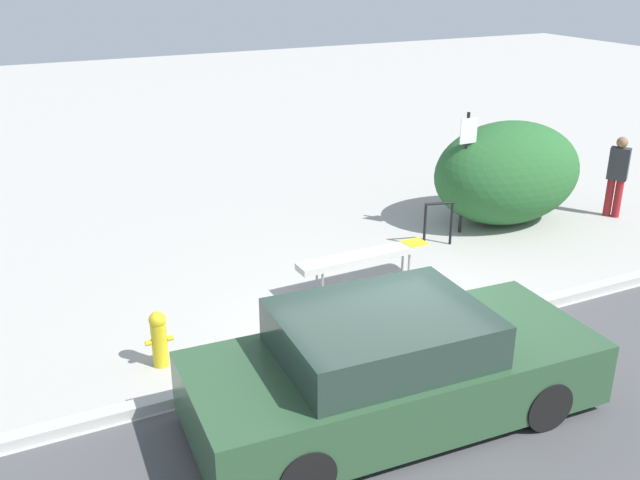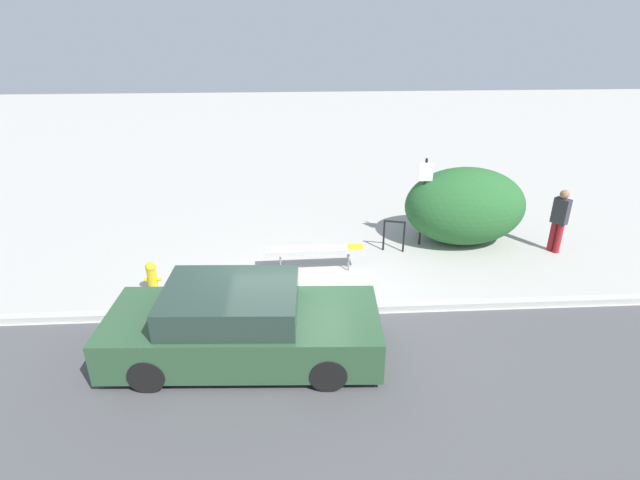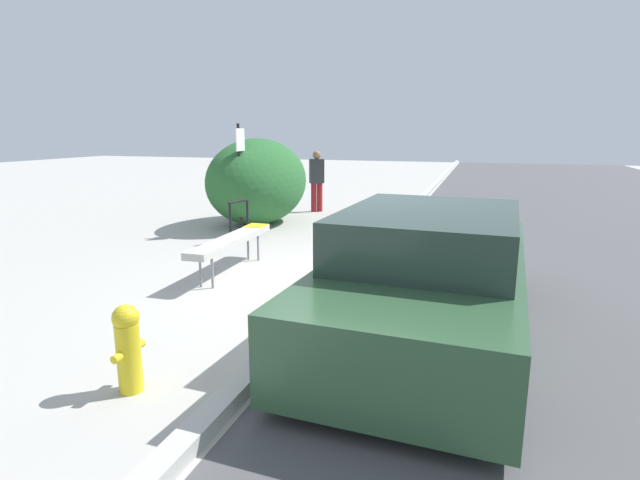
{
  "view_description": "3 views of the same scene",
  "coord_description": "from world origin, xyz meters",
  "px_view_note": "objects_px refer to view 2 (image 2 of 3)",
  "views": [
    {
      "loc": [
        -4.56,
        -7.12,
        4.95
      ],
      "look_at": [
        -0.06,
        2.09,
        0.8
      ],
      "focal_mm": 40.0,
      "sensor_mm": 36.0,
      "label": 1
    },
    {
      "loc": [
        0.09,
        -8.56,
        5.56
      ],
      "look_at": [
        0.7,
        1.85,
        0.75
      ],
      "focal_mm": 28.0,
      "sensor_mm": 36.0,
      "label": 2
    },
    {
      "loc": [
        -6.09,
        -1.82,
        2.16
      ],
      "look_at": [
        0.79,
        0.44,
        0.56
      ],
      "focal_mm": 28.0,
      "sensor_mm": 36.0,
      "label": 3
    }
  ],
  "objects_px": {
    "bike_rack": "(394,233)",
    "fire_hydrant": "(152,277)",
    "bench": "(315,251)",
    "parked_car_near": "(241,326)",
    "pedestrian": "(559,219)",
    "sign_post": "(424,194)"
  },
  "relations": [
    {
      "from": "parked_car_near",
      "to": "sign_post",
      "type": "bearing_deg",
      "value": 48.97
    },
    {
      "from": "sign_post",
      "to": "parked_car_near",
      "type": "height_order",
      "value": "sign_post"
    },
    {
      "from": "bench",
      "to": "parked_car_near",
      "type": "xyz_separation_m",
      "value": [
        -1.42,
        -3.13,
        0.13
      ]
    },
    {
      "from": "bike_rack",
      "to": "pedestrian",
      "type": "distance_m",
      "value": 4.07
    },
    {
      "from": "bike_rack",
      "to": "fire_hydrant",
      "type": "bearing_deg",
      "value": -161.84
    },
    {
      "from": "bike_rack",
      "to": "fire_hydrant",
      "type": "relative_size",
      "value": 1.08
    },
    {
      "from": "bike_rack",
      "to": "parked_car_near",
      "type": "distance_m",
      "value": 5.32
    },
    {
      "from": "bike_rack",
      "to": "parked_car_near",
      "type": "relative_size",
      "value": 0.17
    },
    {
      "from": "sign_post",
      "to": "bench",
      "type": "bearing_deg",
      "value": -155.86
    },
    {
      "from": "pedestrian",
      "to": "bench",
      "type": "bearing_deg",
      "value": -117.5
    },
    {
      "from": "fire_hydrant",
      "to": "pedestrian",
      "type": "bearing_deg",
      "value": 9.21
    },
    {
      "from": "fire_hydrant",
      "to": "parked_car_near",
      "type": "xyz_separation_m",
      "value": [
        2.08,
        -2.23,
        0.23
      ]
    },
    {
      "from": "fire_hydrant",
      "to": "parked_car_near",
      "type": "height_order",
      "value": "parked_car_near"
    },
    {
      "from": "bench",
      "to": "sign_post",
      "type": "xyz_separation_m",
      "value": [
        2.79,
        1.25,
        0.88
      ]
    },
    {
      "from": "fire_hydrant",
      "to": "pedestrian",
      "type": "relative_size",
      "value": 0.47
    },
    {
      "from": "bench",
      "to": "parked_car_near",
      "type": "relative_size",
      "value": 0.48
    },
    {
      "from": "pedestrian",
      "to": "fire_hydrant",
      "type": "bearing_deg",
      "value": -114.44
    },
    {
      "from": "pedestrian",
      "to": "parked_car_near",
      "type": "distance_m",
      "value": 8.4
    },
    {
      "from": "bench",
      "to": "fire_hydrant",
      "type": "distance_m",
      "value": 3.62
    },
    {
      "from": "sign_post",
      "to": "parked_car_near",
      "type": "relative_size",
      "value": 0.49
    },
    {
      "from": "bike_rack",
      "to": "sign_post",
      "type": "bearing_deg",
      "value": 23.68
    },
    {
      "from": "bike_rack",
      "to": "fire_hydrant",
      "type": "height_order",
      "value": "bike_rack"
    }
  ]
}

